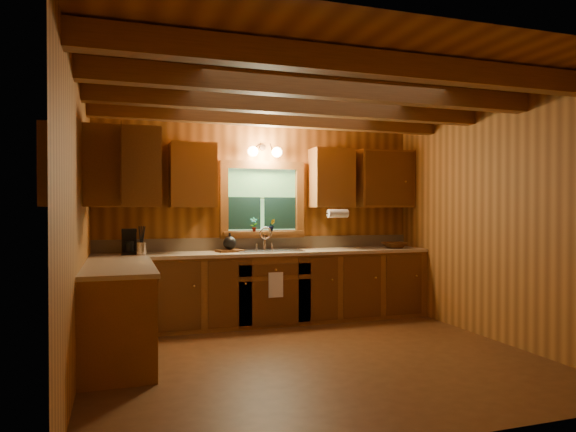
% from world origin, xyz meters
% --- Properties ---
extents(room, '(4.20, 4.20, 4.20)m').
position_xyz_m(room, '(0.00, 0.00, 1.30)').
color(room, '#512E13').
rests_on(room, ground).
extents(ceiling_beams, '(4.20, 2.54, 0.18)m').
position_xyz_m(ceiling_beams, '(0.00, 0.00, 2.49)').
color(ceiling_beams, brown).
rests_on(ceiling_beams, room).
extents(base_cabinets, '(4.20, 2.22, 0.86)m').
position_xyz_m(base_cabinets, '(-0.49, 1.28, 0.43)').
color(base_cabinets, brown).
rests_on(base_cabinets, ground).
extents(countertop, '(4.20, 2.24, 0.04)m').
position_xyz_m(countertop, '(-0.48, 1.29, 0.88)').
color(countertop, tan).
rests_on(countertop, base_cabinets).
extents(backsplash, '(4.20, 0.02, 0.16)m').
position_xyz_m(backsplash, '(0.00, 1.89, 0.98)').
color(backsplash, tan).
rests_on(backsplash, room).
extents(dishwasher_panel, '(0.02, 0.60, 0.80)m').
position_xyz_m(dishwasher_panel, '(-1.47, 0.68, 0.43)').
color(dishwasher_panel, white).
rests_on(dishwasher_panel, base_cabinets).
extents(upper_cabinets, '(4.19, 1.77, 0.78)m').
position_xyz_m(upper_cabinets, '(-0.56, 1.42, 1.84)').
color(upper_cabinets, brown).
rests_on(upper_cabinets, room).
extents(window, '(1.12, 0.08, 1.00)m').
position_xyz_m(window, '(0.00, 1.87, 1.53)').
color(window, brown).
rests_on(window, room).
extents(window_sill, '(1.06, 0.14, 0.04)m').
position_xyz_m(window_sill, '(0.00, 1.82, 1.12)').
color(window_sill, brown).
rests_on(window_sill, room).
extents(wall_sconce, '(0.45, 0.21, 0.17)m').
position_xyz_m(wall_sconce, '(0.00, 1.75, 2.16)').
color(wall_sconce, black).
rests_on(wall_sconce, room).
extents(paper_towel_roll, '(0.27, 0.11, 0.11)m').
position_xyz_m(paper_towel_roll, '(0.92, 1.53, 1.37)').
color(paper_towel_roll, white).
rests_on(paper_towel_roll, upper_cabinets).
extents(dish_towel, '(0.18, 0.01, 0.30)m').
position_xyz_m(dish_towel, '(0.00, 1.26, 0.52)').
color(dish_towel, white).
rests_on(dish_towel, base_cabinets).
extents(sink, '(0.82, 0.48, 0.43)m').
position_xyz_m(sink, '(0.00, 1.60, 0.86)').
color(sink, silver).
rests_on(sink, countertop).
extents(coffee_maker, '(0.17, 0.21, 0.30)m').
position_xyz_m(coffee_maker, '(-1.67, 1.69, 1.05)').
color(coffee_maker, black).
rests_on(coffee_maker, countertop).
extents(utensil_crock, '(0.12, 0.12, 0.33)m').
position_xyz_m(utensil_crock, '(-1.54, 1.51, 0.98)').
color(utensil_crock, silver).
rests_on(utensil_crock, countertop).
extents(cutting_board, '(0.34, 0.27, 0.03)m').
position_xyz_m(cutting_board, '(-0.49, 1.61, 0.91)').
color(cutting_board, '#562F12').
rests_on(cutting_board, countertop).
extents(teakettle, '(0.16, 0.16, 0.21)m').
position_xyz_m(teakettle, '(-0.49, 1.61, 1.01)').
color(teakettle, black).
rests_on(teakettle, cutting_board).
extents(wicker_basket, '(0.36, 0.36, 0.08)m').
position_xyz_m(wicker_basket, '(1.74, 1.51, 0.94)').
color(wicker_basket, '#48230C').
rests_on(wicker_basket, countertop).
extents(potted_plant_left, '(0.10, 0.07, 0.18)m').
position_xyz_m(potted_plant_left, '(-0.14, 1.78, 1.23)').
color(potted_plant_left, '#562F12').
rests_on(potted_plant_left, window_sill).
extents(potted_plant_right, '(0.09, 0.07, 0.16)m').
position_xyz_m(potted_plant_right, '(0.10, 1.80, 1.22)').
color(potted_plant_right, '#562F12').
rests_on(potted_plant_right, window_sill).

